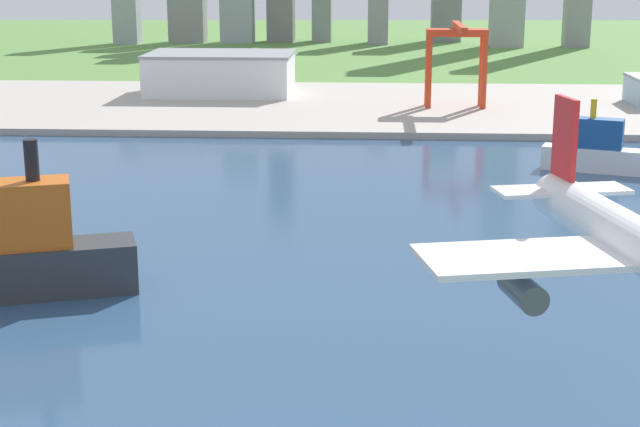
% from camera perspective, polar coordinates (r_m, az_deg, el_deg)
% --- Properties ---
extents(ground_plane, '(2400.00, 2400.00, 0.00)m').
position_cam_1_polar(ground_plane, '(222.76, 2.52, -1.15)').
color(ground_plane, '#55843E').
extents(water_bay, '(840.00, 360.00, 0.15)m').
position_cam_1_polar(water_bay, '(165.79, 2.20, -6.76)').
color(water_bay, '#2D4C70').
rests_on(water_bay, ground).
extents(industrial_pier, '(840.00, 140.00, 2.50)m').
position_cam_1_polar(industrial_pier, '(408.72, 2.93, 6.25)').
color(industrial_pier, '#ACA39A').
rests_on(industrial_pier, ground).
extents(ferry_boat, '(38.55, 19.14, 21.23)m').
position_cam_1_polar(ferry_boat, '(296.74, 16.33, 3.41)').
color(ferry_boat, white).
rests_on(ferry_boat, water_bay).
extents(container_barge, '(49.16, 25.36, 29.08)m').
position_cam_1_polar(container_barge, '(187.49, -17.72, -2.35)').
color(container_barge, '#2D3338').
rests_on(container_barge, water_bay).
extents(port_crane_red, '(24.18, 44.92, 33.77)m').
position_cam_1_polar(port_crane_red, '(396.93, 7.98, 9.65)').
color(port_crane_red, red).
rests_on(port_crane_red, industrial_pier).
extents(warehouse_main, '(63.86, 42.83, 18.08)m').
position_cam_1_polar(warehouse_main, '(439.87, -5.80, 8.14)').
color(warehouse_main, white).
rests_on(warehouse_main, industrial_pier).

